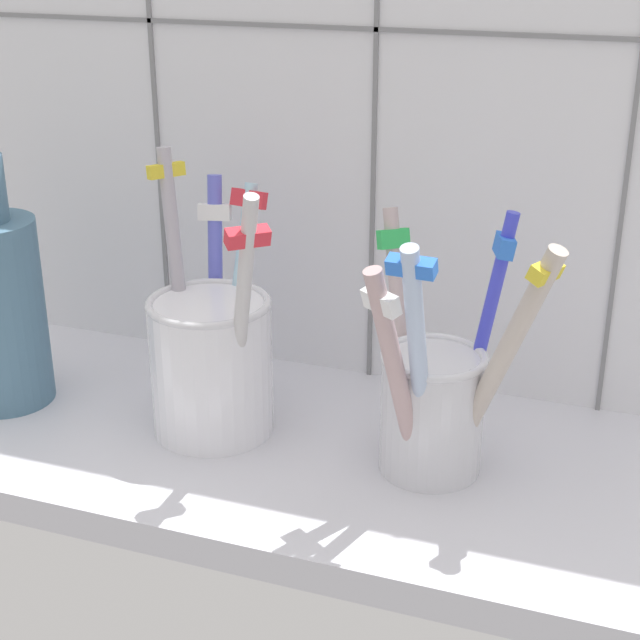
{
  "coord_description": "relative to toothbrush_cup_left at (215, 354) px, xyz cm",
  "views": [
    {
      "loc": [
        17.86,
        -49.5,
        32.83
      ],
      "look_at": [
        0.0,
        0.42,
        10.42
      ],
      "focal_mm": 54.48,
      "sensor_mm": 36.0,
      "label": 1
    }
  ],
  "objects": [
    {
      "name": "tile_wall_back",
      "position": [
        7.12,
        11.46,
        15.48
      ],
      "size": [
        64.0,
        2.2,
        45.0
      ],
      "color": "white",
      "rests_on": "ground"
    },
    {
      "name": "toothbrush_cup_left",
      "position": [
        0.0,
        0.0,
        0.0
      ],
      "size": [
        10.02,
        10.71,
        17.67
      ],
      "color": "white",
      "rests_on": "counter_slab"
    },
    {
      "name": "counter_slab",
      "position": [
        7.12,
        -0.53,
        -6.02
      ],
      "size": [
        64.0,
        22.0,
        2.0
      ],
      "primitive_type": "cube",
      "color": "silver",
      "rests_on": "ground"
    },
    {
      "name": "toothbrush_cup_right",
      "position": [
        14.33,
        -0.43,
        -0.16
      ],
      "size": [
        11.99,
        11.02,
        15.73
      ],
      "color": "silver",
      "rests_on": "counter_slab"
    }
  ]
}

